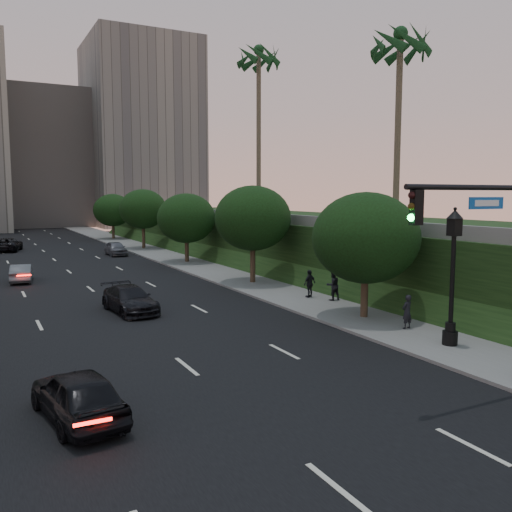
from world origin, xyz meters
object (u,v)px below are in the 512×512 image
sedan_near_right (130,299)px  pedestrian_b (333,285)px  pedestrian_c (310,284)px  sedan_near_left (78,395)px  sedan_mid_left (22,273)px  pedestrian_a (407,312)px  sedan_far_left (8,245)px  sedan_far_right (116,248)px  traffic_signal_mast (510,274)px  street_lamp (452,283)px

sedan_near_right → pedestrian_b: pedestrian_b is taller
pedestrian_b → pedestrian_c: pedestrian_b is taller
sedan_near_left → sedan_mid_left: (0.47, 26.23, -0.08)m
sedan_near_left → sedan_mid_left: 26.24m
pedestrian_b → pedestrian_c: size_ratio=1.07×
pedestrian_a → pedestrian_b: 7.00m
sedan_near_right → pedestrian_b: size_ratio=2.72×
sedan_near_left → sedan_far_left: bearing=-99.4°
pedestrian_b → sedan_mid_left: bearing=-45.7°
pedestrian_c → sedan_far_right: bearing=-98.3°
sedan_mid_left → pedestrian_b: size_ratio=2.24×
sedan_far_left → sedan_mid_left: bearing=102.3°
sedan_near_left → sedan_near_right: (4.70, 12.88, -0.04)m
pedestrian_a → traffic_signal_mast: bearing=62.8°
street_lamp → sedan_far_right: bearing=95.9°
sedan_near_left → pedestrian_c: size_ratio=2.61×
pedestrian_b → sedan_far_left: bearing=-68.2°
sedan_near_left → pedestrian_b: size_ratio=2.44×
street_lamp → sedan_mid_left: 29.40m
sedan_mid_left → sedan_near_left: bearing=96.3°
traffic_signal_mast → pedestrian_c: size_ratio=4.34×
sedan_near_left → street_lamp: bearing=173.0°
sedan_far_left → pedestrian_c: pedestrian_c is taller
traffic_signal_mast → sedan_near_left: 13.15m
sedan_near_right → sedan_far_right: sedan_far_right is taller
sedan_near_left → pedestrian_a: pedestrian_a is taller
traffic_signal_mast → sedan_mid_left: traffic_signal_mast is taller
traffic_signal_mast → pedestrian_b: (3.32, 13.87, -2.66)m
street_lamp → pedestrian_b: street_lamp is taller
pedestrian_c → pedestrian_a: bearing=70.7°
sedan_mid_left → sedan_far_right: bearing=-117.8°
street_lamp → sedan_near_left: 14.47m
sedan_far_left → sedan_near_right: (3.93, -36.66, -0.05)m
street_lamp → pedestrian_c: bearing=87.1°
sedan_near_left → sedan_mid_left: size_ratio=1.09×
pedestrian_a → pedestrian_c: pedestrian_c is taller
sedan_mid_left → pedestrian_c: bearing=141.6°
street_lamp → sedan_mid_left: size_ratio=1.46×
sedan_mid_left → sedan_far_right: 16.98m
traffic_signal_mast → pedestrian_c: traffic_signal_mast is taller
sedan_far_right → pedestrian_b: pedestrian_b is taller
sedan_near_left → pedestrian_b: pedestrian_b is taller
street_lamp → sedan_far_right: street_lamp is taller
sedan_near_right → pedestrian_c: (10.19, -1.42, 0.28)m
sedan_far_left → sedan_near_right: 36.87m
pedestrian_a → street_lamp: bearing=75.5°
sedan_near_right → pedestrian_c: 10.29m
traffic_signal_mast → sedan_far_right: 44.04m
sedan_far_left → pedestrian_b: bearing=123.6°
street_lamp → sedan_near_left: street_lamp is taller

